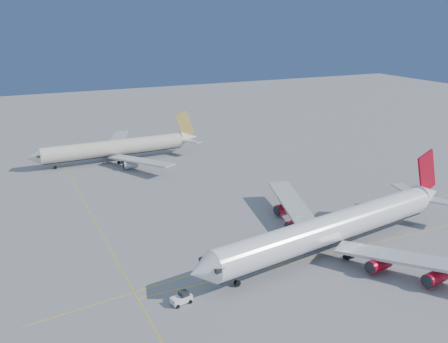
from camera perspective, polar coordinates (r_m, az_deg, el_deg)
ground at (r=119.52m, az=7.15°, el=-6.73°), size 500.00×500.00×0.00m
taxiway_lines at (r=118.17m, az=-0.61°, el=-6.87°), size 118.86×140.00×0.02m
airliner_virgin at (r=109.74m, az=12.75°, el=-6.23°), size 72.50×64.44×17.94m
airliner_etihad at (r=176.96m, az=-12.00°, el=2.70°), size 60.12×55.59×15.70m
pushback_tug at (r=91.04m, az=-4.85°, el=-14.23°), size 4.01×2.88×2.09m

